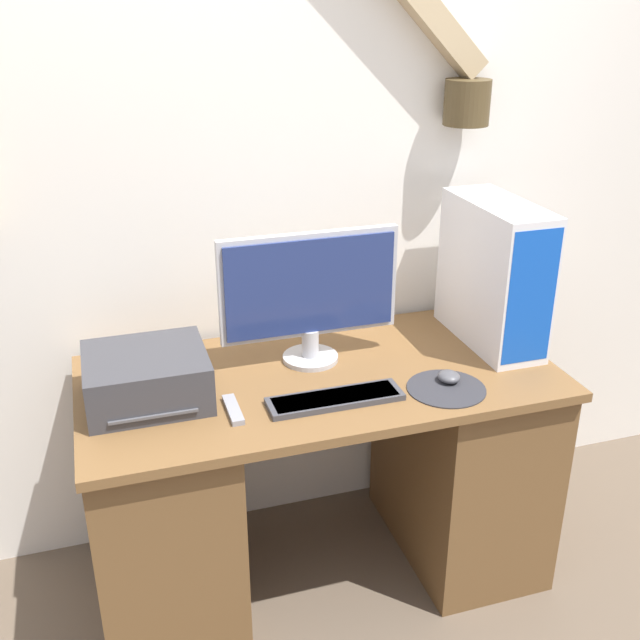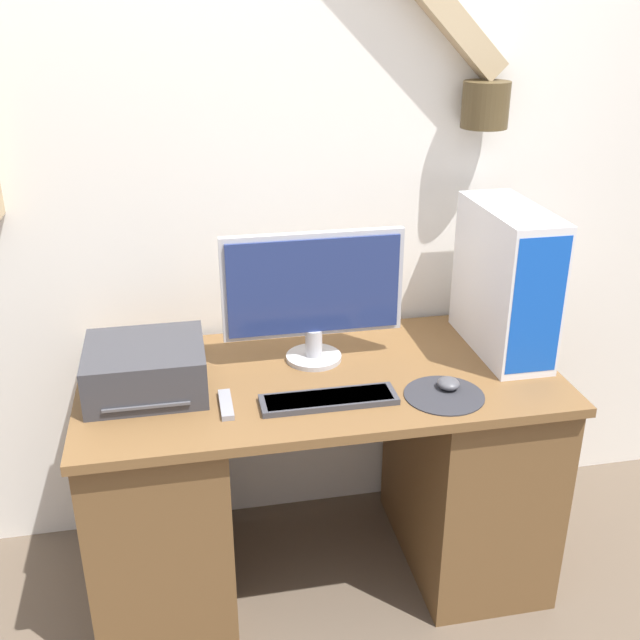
{
  "view_description": "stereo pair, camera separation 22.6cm",
  "coord_description": "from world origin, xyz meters",
  "px_view_note": "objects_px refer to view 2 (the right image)",
  "views": [
    {
      "loc": [
        -0.62,
        -1.61,
        1.88
      ],
      "look_at": [
        0.0,
        0.36,
        0.97
      ],
      "focal_mm": 42.0,
      "sensor_mm": 36.0,
      "label": 1
    },
    {
      "loc": [
        -0.4,
        -1.67,
        1.88
      ],
      "look_at": [
        0.0,
        0.36,
        0.97
      ],
      "focal_mm": 42.0,
      "sensor_mm": 36.0,
      "label": 2
    }
  ],
  "objects_px": {
    "printer": "(146,369)",
    "remote_control": "(226,405)",
    "computer_tower": "(506,280)",
    "monitor": "(313,291)",
    "mouse": "(448,383)",
    "keyboard": "(329,399)"
  },
  "relations": [
    {
      "from": "keyboard",
      "to": "printer",
      "type": "distance_m",
      "value": 0.55
    },
    {
      "from": "monitor",
      "to": "keyboard",
      "type": "distance_m",
      "value": 0.36
    },
    {
      "from": "computer_tower",
      "to": "remote_control",
      "type": "distance_m",
      "value": 0.98
    },
    {
      "from": "monitor",
      "to": "computer_tower",
      "type": "xyz_separation_m",
      "value": [
        0.63,
        -0.04,
        0.0
      ]
    },
    {
      "from": "printer",
      "to": "remote_control",
      "type": "bearing_deg",
      "value": -33.33
    },
    {
      "from": "printer",
      "to": "monitor",
      "type": "bearing_deg",
      "value": 11.33
    },
    {
      "from": "keyboard",
      "to": "remote_control",
      "type": "height_order",
      "value": "keyboard"
    },
    {
      "from": "computer_tower",
      "to": "printer",
      "type": "xyz_separation_m",
      "value": [
        -1.15,
        -0.07,
        -0.17
      ]
    },
    {
      "from": "mouse",
      "to": "remote_control",
      "type": "relative_size",
      "value": 0.47
    },
    {
      "from": "monitor",
      "to": "mouse",
      "type": "height_order",
      "value": "monitor"
    },
    {
      "from": "mouse",
      "to": "computer_tower",
      "type": "distance_m",
      "value": 0.42
    },
    {
      "from": "monitor",
      "to": "computer_tower",
      "type": "relative_size",
      "value": 1.19
    },
    {
      "from": "computer_tower",
      "to": "mouse",
      "type": "bearing_deg",
      "value": -138.19
    },
    {
      "from": "monitor",
      "to": "printer",
      "type": "xyz_separation_m",
      "value": [
        -0.53,
        -0.11,
        -0.16
      ]
    },
    {
      "from": "monitor",
      "to": "remote_control",
      "type": "height_order",
      "value": "monitor"
    },
    {
      "from": "computer_tower",
      "to": "monitor",
      "type": "bearing_deg",
      "value": 176.53
    },
    {
      "from": "monitor",
      "to": "remote_control",
      "type": "bearing_deg",
      "value": -140.5
    },
    {
      "from": "keyboard",
      "to": "mouse",
      "type": "height_order",
      "value": "mouse"
    },
    {
      "from": "monitor",
      "to": "keyboard",
      "type": "relative_size",
      "value": 1.43
    },
    {
      "from": "monitor",
      "to": "printer",
      "type": "height_order",
      "value": "monitor"
    },
    {
      "from": "keyboard",
      "to": "printer",
      "type": "bearing_deg",
      "value": 161.04
    },
    {
      "from": "mouse",
      "to": "remote_control",
      "type": "height_order",
      "value": "mouse"
    }
  ]
}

